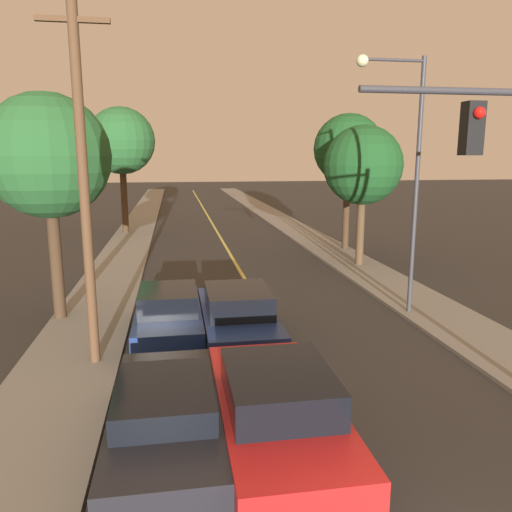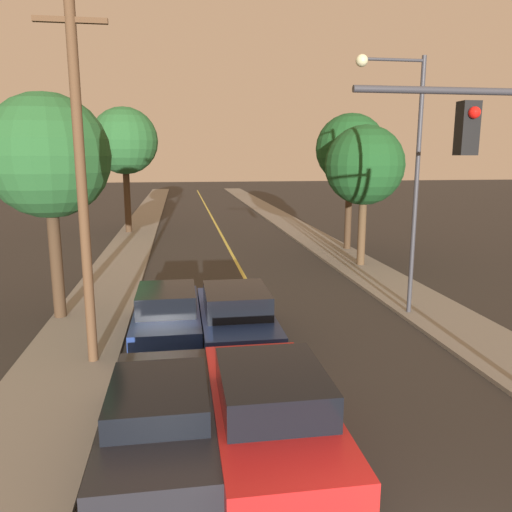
{
  "view_description": "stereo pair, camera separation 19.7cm",
  "coord_description": "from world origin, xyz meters",
  "px_view_note": "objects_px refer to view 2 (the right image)",
  "views": [
    {
      "loc": [
        -2.85,
        -3.7,
        5.14
      ],
      "look_at": [
        0.0,
        13.75,
        1.6
      ],
      "focal_mm": 35.0,
      "sensor_mm": 36.0,
      "label": 1
    },
    {
      "loc": [
        -2.66,
        -3.73,
        5.14
      ],
      "look_at": [
        0.0,
        13.75,
        1.6
      ],
      "focal_mm": 35.0,
      "sensor_mm": 36.0,
      "label": 2
    }
  ],
  "objects_px": {
    "car_near_lane_front": "(271,409)",
    "tree_right_near": "(365,166)",
    "streetlamp_right": "(403,155)",
    "car_near_lane_second": "(236,314)",
    "utility_pole_left": "(81,181)",
    "tree_left_far": "(124,141)",
    "car_outer_lane_front": "(160,415)",
    "car_outer_lane_second": "(167,312)",
    "tree_right_far": "(351,149)",
    "tree_left_near": "(48,157)"
  },
  "relations": [
    {
      "from": "car_near_lane_front",
      "to": "streetlamp_right",
      "type": "bearing_deg",
      "value": 52.2
    },
    {
      "from": "utility_pole_left",
      "to": "car_outer_lane_second",
      "type": "bearing_deg",
      "value": 40.44
    },
    {
      "from": "car_near_lane_front",
      "to": "car_near_lane_second",
      "type": "xyz_separation_m",
      "value": [
        0.0,
        5.43,
        -0.02
      ]
    },
    {
      "from": "car_outer_lane_front",
      "to": "tree_left_near",
      "type": "height_order",
      "value": "tree_left_near"
    },
    {
      "from": "tree_left_far",
      "to": "tree_right_near",
      "type": "bearing_deg",
      "value": -46.15
    },
    {
      "from": "car_near_lane_second",
      "to": "streetlamp_right",
      "type": "xyz_separation_m",
      "value": [
        5.4,
        1.54,
        4.39
      ]
    },
    {
      "from": "car_near_lane_second",
      "to": "tree_left_near",
      "type": "bearing_deg",
      "value": 152.72
    },
    {
      "from": "car_outer_lane_front",
      "to": "tree_right_near",
      "type": "height_order",
      "value": "tree_right_near"
    },
    {
      "from": "car_outer_lane_second",
      "to": "tree_left_near",
      "type": "distance_m",
      "value": 5.96
    },
    {
      "from": "car_near_lane_front",
      "to": "tree_right_near",
      "type": "relative_size",
      "value": 0.78
    },
    {
      "from": "streetlamp_right",
      "to": "utility_pole_left",
      "type": "xyz_separation_m",
      "value": [
        -9.12,
        -2.57,
        -0.63
      ]
    },
    {
      "from": "car_outer_lane_second",
      "to": "streetlamp_right",
      "type": "relative_size",
      "value": 0.58
    },
    {
      "from": "car_outer_lane_front",
      "to": "tree_left_far",
      "type": "bearing_deg",
      "value": 96.58
    },
    {
      "from": "car_outer_lane_front",
      "to": "car_outer_lane_second",
      "type": "relative_size",
      "value": 1.01
    },
    {
      "from": "car_outer_lane_second",
      "to": "car_outer_lane_front",
      "type": "bearing_deg",
      "value": -90.0
    },
    {
      "from": "car_outer_lane_front",
      "to": "tree_left_near",
      "type": "bearing_deg",
      "value": 113.36
    },
    {
      "from": "tree_right_far",
      "to": "utility_pole_left",
      "type": "bearing_deg",
      "value": -129.22
    },
    {
      "from": "tree_left_near",
      "to": "tree_right_far",
      "type": "bearing_deg",
      "value": 38.02
    },
    {
      "from": "car_outer_lane_second",
      "to": "car_near_lane_front",
      "type": "bearing_deg",
      "value": -72.23
    },
    {
      "from": "car_near_lane_second",
      "to": "streetlamp_right",
      "type": "bearing_deg",
      "value": 15.92
    },
    {
      "from": "streetlamp_right",
      "to": "tree_left_far",
      "type": "height_order",
      "value": "tree_left_far"
    },
    {
      "from": "car_near_lane_front",
      "to": "tree_left_near",
      "type": "relative_size",
      "value": 0.73
    },
    {
      "from": "tree_right_far",
      "to": "car_near_lane_front",
      "type": "bearing_deg",
      "value": -112.66
    },
    {
      "from": "car_near_lane_front",
      "to": "utility_pole_left",
      "type": "height_order",
      "value": "utility_pole_left"
    },
    {
      "from": "streetlamp_right",
      "to": "tree_right_far",
      "type": "height_order",
      "value": "streetlamp_right"
    },
    {
      "from": "streetlamp_right",
      "to": "tree_left_near",
      "type": "xyz_separation_m",
      "value": [
        -10.74,
        1.21,
        -0.07
      ]
    },
    {
      "from": "car_near_lane_front",
      "to": "streetlamp_right",
      "type": "distance_m",
      "value": 9.84
    },
    {
      "from": "tree_left_near",
      "to": "tree_right_near",
      "type": "xyz_separation_m",
      "value": [
        12.25,
        6.04,
        -0.4
      ]
    },
    {
      "from": "utility_pole_left",
      "to": "tree_left_far",
      "type": "relative_size",
      "value": 1.04
    },
    {
      "from": "car_near_lane_second",
      "to": "car_near_lane_front",
      "type": "bearing_deg",
      "value": -90.0
    },
    {
      "from": "car_outer_lane_front",
      "to": "tree_left_far",
      "type": "xyz_separation_m",
      "value": [
        -3.04,
        26.32,
        5.36
      ]
    },
    {
      "from": "utility_pole_left",
      "to": "tree_left_far",
      "type": "height_order",
      "value": "utility_pole_left"
    },
    {
      "from": "tree_left_near",
      "to": "tree_right_near",
      "type": "relative_size",
      "value": 1.07
    },
    {
      "from": "streetlamp_right",
      "to": "tree_right_far",
      "type": "xyz_separation_m",
      "value": [
        2.25,
        11.36,
        0.31
      ]
    },
    {
      "from": "utility_pole_left",
      "to": "tree_left_far",
      "type": "distance_m",
      "value": 22.25
    },
    {
      "from": "car_outer_lane_front",
      "to": "car_outer_lane_second",
      "type": "bearing_deg",
      "value": 90.0
    },
    {
      "from": "streetlamp_right",
      "to": "car_near_lane_front",
      "type": "bearing_deg",
      "value": -127.8
    },
    {
      "from": "utility_pole_left",
      "to": "tree_left_far",
      "type": "xyz_separation_m",
      "value": [
        -1.23,
        22.16,
        1.54
      ]
    },
    {
      "from": "tree_left_far",
      "to": "streetlamp_right",
      "type": "bearing_deg",
      "value": -62.16
    },
    {
      "from": "car_near_lane_front",
      "to": "utility_pole_left",
      "type": "relative_size",
      "value": 0.59
    },
    {
      "from": "car_outer_lane_second",
      "to": "tree_left_far",
      "type": "bearing_deg",
      "value": 98.38
    },
    {
      "from": "tree_right_near",
      "to": "streetlamp_right",
      "type": "bearing_deg",
      "value": -101.75
    },
    {
      "from": "car_near_lane_front",
      "to": "tree_right_near",
      "type": "bearing_deg",
      "value": 64.07
    },
    {
      "from": "car_near_lane_second",
      "to": "car_outer_lane_front",
      "type": "bearing_deg",
      "value": -110.14
    },
    {
      "from": "utility_pole_left",
      "to": "streetlamp_right",
      "type": "bearing_deg",
      "value": 15.73
    },
    {
      "from": "car_outer_lane_second",
      "to": "tree_right_near",
      "type": "bearing_deg",
      "value": 43.19
    },
    {
      "from": "streetlamp_right",
      "to": "utility_pole_left",
      "type": "bearing_deg",
      "value": -164.27
    },
    {
      "from": "streetlamp_right",
      "to": "tree_right_near",
      "type": "relative_size",
      "value": 1.24
    },
    {
      "from": "tree_left_far",
      "to": "tree_right_far",
      "type": "height_order",
      "value": "tree_left_far"
    },
    {
      "from": "car_outer_lane_front",
      "to": "streetlamp_right",
      "type": "height_order",
      "value": "streetlamp_right"
    }
  ]
}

